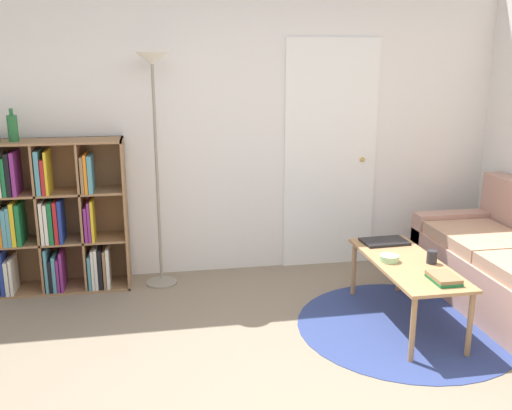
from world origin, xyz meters
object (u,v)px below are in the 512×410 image
object	(u,v)px
cup	(432,257)
laptop	(384,242)
bookshelf	(55,218)
bowl	(389,258)
floor_lamp	(154,100)
coffee_table	(407,268)
bottle_middle	(13,128)

from	to	relation	value
cup	laptop	bearing A→B (deg)	106.52
bookshelf	cup	size ratio (longest dim) A/B	13.21
bowl	cup	size ratio (longest dim) A/B	1.46
bookshelf	laptop	bearing A→B (deg)	-14.74
laptop	cup	xyz separation A→B (m)	(0.14, -0.49, 0.04)
bookshelf	floor_lamp	distance (m)	1.24
laptop	cup	world-z (taller)	cup
laptop	bookshelf	bearing A→B (deg)	165.26
coffee_table	cup	world-z (taller)	cup
laptop	bottle_middle	xyz separation A→B (m)	(-2.77, 0.65, 0.86)
bowl	bottle_middle	xyz separation A→B (m)	(-2.64, 1.04, 0.85)
laptop	cup	distance (m)	0.51
floor_lamp	bottle_middle	distance (m)	1.08
floor_lamp	cup	world-z (taller)	floor_lamp
cup	bowl	bearing A→B (deg)	161.96
bookshelf	bowl	size ratio (longest dim) A/B	9.02
bowl	bottle_middle	bearing A→B (deg)	158.39
bowl	bottle_middle	distance (m)	2.96
cup	bottle_middle	bearing A→B (deg)	158.72
floor_lamp	cup	distance (m)	2.38
bookshelf	bowl	distance (m)	2.62
laptop	bottle_middle	distance (m)	2.97
floor_lamp	bottle_middle	world-z (taller)	floor_lamp
floor_lamp	bottle_middle	bearing A→B (deg)	178.25
coffee_table	bottle_middle	distance (m)	3.10
coffee_table	laptop	world-z (taller)	laptop
laptop	cup	size ratio (longest dim) A/B	3.80
laptop	bottle_middle	bearing A→B (deg)	166.81
laptop	bowl	bearing A→B (deg)	-108.21
floor_lamp	bowl	size ratio (longest dim) A/B	13.90
bottle_middle	bowl	bearing A→B (deg)	-21.61
floor_lamp	bowl	bearing A→B (deg)	-32.74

